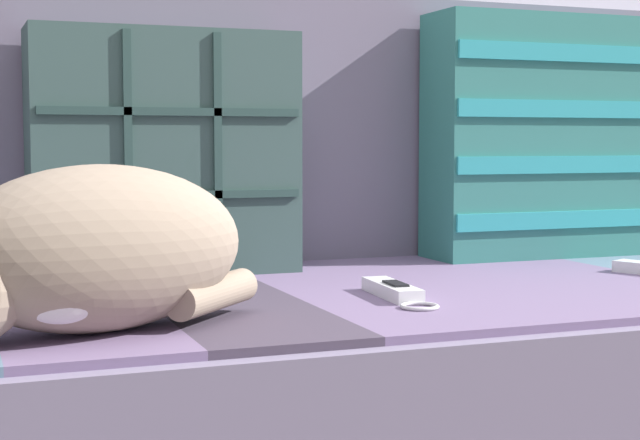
{
  "coord_description": "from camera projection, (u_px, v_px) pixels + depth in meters",
  "views": [
    {
      "loc": [
        -0.62,
        -1.17,
        0.59
      ],
      "look_at": [
        -0.15,
        0.06,
        0.49
      ],
      "focal_mm": 55.0,
      "sensor_mm": 36.0,
      "label": 1
    }
  ],
  "objects": [
    {
      "name": "throw_pillow_quilted",
      "position": [
        164.0,
        153.0,
        1.51
      ],
      "size": [
        0.41,
        0.14,
        0.38
      ],
      "color": "#38514C",
      "rests_on": "couch"
    },
    {
      "name": "throw_pillow_striped",
      "position": [
        554.0,
        137.0,
        1.76
      ],
      "size": [
        0.48,
        0.14,
        0.43
      ],
      "color": "#337A70",
      "rests_on": "couch"
    },
    {
      "name": "couch",
      "position": [
        395.0,
        409.0,
        1.47
      ],
      "size": [
        2.04,
        0.82,
        0.39
      ],
      "color": "gray",
      "rests_on": "ground_plane"
    },
    {
      "name": "game_remote_near",
      "position": [
        395.0,
        291.0,
        1.29
      ],
      "size": [
        0.06,
        0.19,
        0.02
      ],
      "color": "white",
      "rests_on": "couch"
    },
    {
      "name": "sofa_backrest",
      "position": [
        315.0,
        128.0,
        1.75
      ],
      "size": [
        2.0,
        0.14,
        0.46
      ],
      "color": "slate",
      "rests_on": "couch"
    },
    {
      "name": "sleeping_cat",
      "position": [
        82.0,
        255.0,
        1.04
      ],
      "size": [
        0.39,
        0.28,
        0.18
      ],
      "color": "gray",
      "rests_on": "couch"
    }
  ]
}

